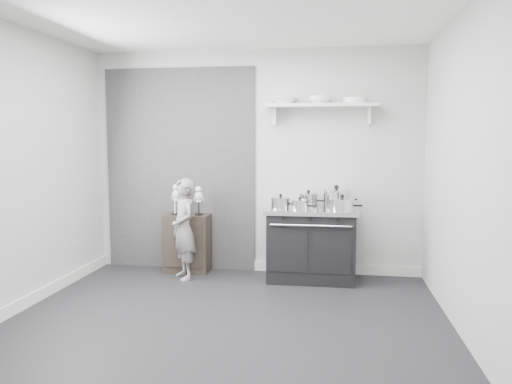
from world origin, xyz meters
TOP-DOWN VIEW (x-y plane):
  - ground at (0.00, 0.00)m, footprint 4.00×4.00m
  - room_shell at (-0.09, 0.15)m, footprint 4.02×3.62m
  - wall_shelf at (0.80, 1.68)m, footprint 1.30×0.26m
  - stove at (0.71, 1.48)m, footprint 1.05×0.65m
  - side_cabinet at (-0.82, 1.61)m, footprint 0.55×0.32m
  - child at (-0.76, 1.30)m, footprint 0.48×0.51m
  - pot_front_left at (0.36, 1.38)m, footprint 0.31×0.22m
  - pot_back_left at (0.66, 1.61)m, footprint 0.32×0.23m
  - pot_back_right at (0.99, 1.60)m, footprint 0.40×0.31m
  - pot_front_right at (1.05, 1.32)m, footprint 0.36×0.27m
  - pot_front_center at (0.58, 1.29)m, footprint 0.27×0.19m
  - skeleton_full at (-0.95, 1.61)m, footprint 0.12×0.08m
  - skeleton_torso at (-0.67, 1.61)m, footprint 0.11×0.07m
  - bowl_large at (0.36, 1.67)m, footprint 0.31×0.31m
  - bowl_small at (0.78, 1.67)m, footprint 0.26×0.26m
  - plate_stack at (1.18, 1.67)m, footprint 0.26×0.26m

SIDE VIEW (x-z plane):
  - ground at x=0.00m, z-range 0.00..0.00m
  - side_cabinet at x=-0.82m, z-range 0.00..0.71m
  - stove at x=0.71m, z-range 0.00..0.84m
  - child at x=-0.76m, z-range 0.00..1.18m
  - pot_front_center at x=0.58m, z-range 0.82..0.97m
  - pot_front_left at x=0.36m, z-range 0.82..0.99m
  - pot_front_right at x=1.05m, z-range 0.82..1.00m
  - skeleton_torso at x=-0.67m, z-range 0.71..1.11m
  - pot_back_left at x=0.66m, z-range 0.82..1.02m
  - skeleton_full at x=-0.95m, z-range 0.71..1.14m
  - pot_back_right at x=0.99m, z-range 0.81..1.08m
  - room_shell at x=-0.09m, z-range 0.28..2.99m
  - wall_shelf at x=0.80m, z-range 1.89..2.13m
  - plate_stack at x=1.18m, z-range 2.04..2.10m
  - bowl_large at x=0.36m, z-range 2.04..2.12m
  - bowl_small at x=0.78m, z-range 2.04..2.12m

